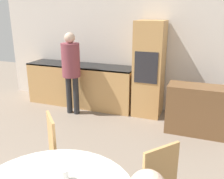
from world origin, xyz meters
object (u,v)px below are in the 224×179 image
sideboard (197,110)px  person_standing (71,65)px  chair_far_left (45,154)px  oven_unit (149,69)px  cup (65,175)px

sideboard → person_standing: size_ratio=0.62×
chair_far_left → sideboard: bearing=102.3°
oven_unit → person_standing: (-1.47, -0.53, 0.08)m
sideboard → cup: sideboard is taller
oven_unit → sideboard: oven_unit is taller
sideboard → oven_unit: bearing=151.3°
oven_unit → chair_far_left: size_ratio=1.92×
cup → sideboard: bearing=71.2°
chair_far_left → person_standing: person_standing is taller
chair_far_left → cup: chair_far_left is taller
oven_unit → cup: size_ratio=18.99×
oven_unit → cup: oven_unit is taller
oven_unit → person_standing: size_ratio=1.13×
sideboard → chair_far_left: 2.73m
oven_unit → person_standing: 1.56m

